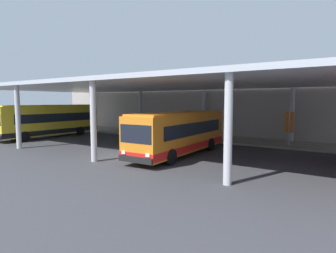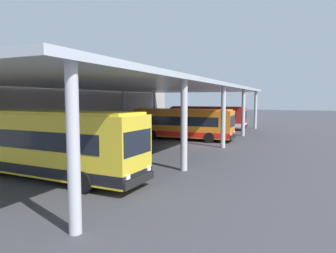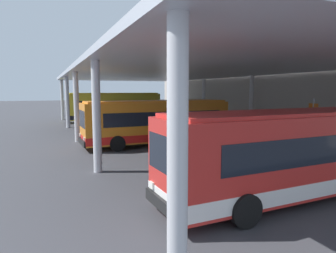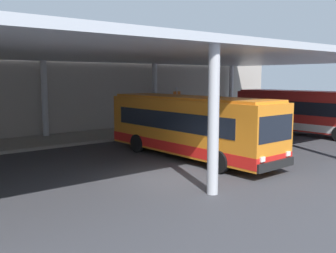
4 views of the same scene
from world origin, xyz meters
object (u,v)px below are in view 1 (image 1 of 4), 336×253
at_px(bus_nearest_bay, 50,121).
at_px(trash_bin, 138,128).
at_px(bus_second_bay, 180,132).
at_px(banner_sign, 289,124).
at_px(bench_waiting, 156,129).

relative_size(bus_nearest_bay, trash_bin, 11.62).
distance_m(bus_nearest_bay, trash_bin, 10.18).
bearing_deg(bus_nearest_bay, bus_second_bay, -2.51).
distance_m(bus_second_bay, banner_sign, 10.25).
height_order(bus_nearest_bay, trash_bin, bus_nearest_bay).
height_order(bench_waiting, banner_sign, banner_sign).
height_order(bus_nearest_bay, bench_waiting, bus_nearest_bay).
bearing_deg(trash_bin, banner_sign, -2.94).
bearing_deg(bus_second_bay, bench_waiting, 134.19).
bearing_deg(banner_sign, trash_bin, 177.06).
bearing_deg(trash_bin, bench_waiting, -0.74).
relative_size(bus_second_bay, trash_bin, 10.81).
bearing_deg(trash_bin, bus_nearest_bay, -123.63).
relative_size(bus_nearest_bay, bench_waiting, 6.33).
xyz_separation_m(bus_nearest_bay, bus_second_bay, (17.31, -0.76, -0.19)).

